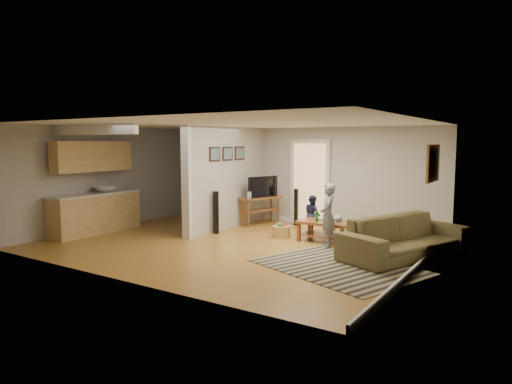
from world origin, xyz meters
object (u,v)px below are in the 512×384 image
coffee_table (326,226)px  speaker_right (296,207)px  sofa (404,257)px  toy_basket (281,231)px  speaker_left (216,212)px  child (327,247)px  tv_console (260,199)px  toddler (312,233)px

coffee_table → speaker_right: bearing=136.4°
sofa → toy_basket: sofa is taller
coffee_table → speaker_left: (-2.52, -0.61, 0.15)m
coffee_table → child: bearing=-62.9°
speaker_left → toy_basket: speaker_left is taller
sofa → coffee_table: size_ratio=2.28×
sofa → speaker_right: bearing=83.7°
speaker_right → child: (1.72, -1.88, -0.47)m
toy_basket → tv_console: bearing=139.3°
tv_console → speaker_left: (-0.26, -1.52, -0.16)m
speaker_right → child: size_ratio=0.72×
child → coffee_table: bearing=-177.2°
speaker_left → speaker_right: (1.03, 2.03, -0.03)m
coffee_table → speaker_left: size_ratio=1.14×
sofa → speaker_right: (-3.27, 1.88, 0.47)m
sofa → child: size_ratio=1.98×
toy_basket → child: child is taller
toy_basket → toddler: 0.96m
speaker_right → child: speaker_right is taller
speaker_right → toddler: size_ratio=1.06×
speaker_left → speaker_right: 2.27m
coffee_table → speaker_left: bearing=-166.5°
toddler → sofa: bearing=-167.7°
sofa → child: child is taller
toddler → child: bearing=165.7°
coffee_table → sofa: bearing=-14.5°
tv_console → toy_basket: 1.72m
toy_basket → toddler: (0.34, 0.89, -0.15)m
speaker_left → toddler: speaker_left is taller
sofa → toy_basket: bearing=107.5°
sofa → speaker_left: speaker_left is taller
speaker_right → coffee_table: bearing=-51.9°
toddler → coffee_table: bearing=171.1°
coffee_table → tv_console: size_ratio=0.92×
speaker_left → child: bearing=20.1°
tv_console → toddler: bearing=11.0°
speaker_right → toy_basket: (0.47, -1.58, -0.32)m
speaker_left → tv_console: bearing=97.4°
sofa → toddler: (-2.46, 1.19, 0.00)m
tv_console → child: tv_console is taller
toy_basket → speaker_right: bearing=106.6°
sofa → tv_console: size_ratio=2.10×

